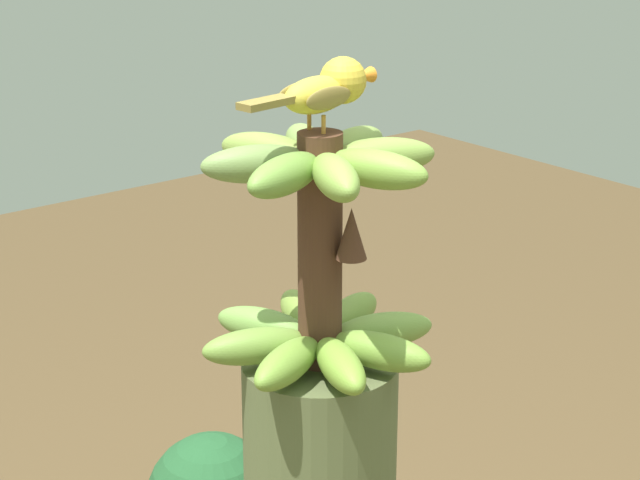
% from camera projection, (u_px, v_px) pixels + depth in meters
% --- Properties ---
extents(banana_bunch, '(0.28, 0.28, 0.28)m').
position_uv_depth(banana_bunch, '(321.00, 251.00, 1.31)').
color(banana_bunch, '#4C2D1E').
rests_on(banana_bunch, banana_tree).
extents(perched_bird, '(0.06, 0.20, 0.08)m').
position_uv_depth(perched_bird, '(328.00, 88.00, 1.26)').
color(perched_bird, '#C68933').
rests_on(perched_bird, banana_bunch).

